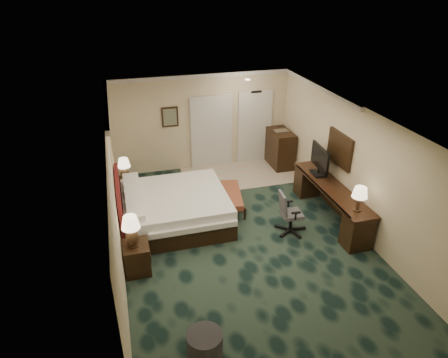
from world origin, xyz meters
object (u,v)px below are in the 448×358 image
object	(u,v)px
bed	(176,209)
desk	(330,202)
nightstand_far	(127,190)
bed_bench	(231,200)
lamp_near	(131,231)
ottoman	(205,344)
minibar	(280,148)
nightstand_near	(137,258)
tv	(320,161)
desk_chair	(292,212)
lamp_far	(124,169)

from	to	relation	value
bed	desk	distance (m)	3.52
nightstand_far	bed_bench	size ratio (longest dim) A/B	0.42
bed	bed_bench	world-z (taller)	bed
lamp_near	ottoman	size ratio (longest dim) A/B	1.18
bed	minibar	bearing A→B (deg)	32.63
nightstand_near	tv	xyz separation A→B (m)	(4.41, 1.36, 0.86)
lamp_near	tv	xyz separation A→B (m)	(4.45, 1.37, 0.24)
lamp_near	minibar	world-z (taller)	lamp_near
desk_chair	minibar	xyz separation A→B (m)	(1.07, 3.23, 0.04)
lamp_near	bed_bench	bearing A→B (deg)	35.49
desk	desk_chair	xyz separation A→B (m)	(-1.08, -0.29, 0.09)
nightstand_far	bed	bearing A→B (deg)	-53.62
bed	nightstand_near	xyz separation A→B (m)	(-0.98, -1.45, -0.06)
bed_bench	tv	distance (m)	2.29
desk_chair	minibar	size ratio (longest dim) A/B	0.93
minibar	lamp_near	bearing A→B (deg)	-140.57
nightstand_far	bed_bench	bearing A→B (deg)	-25.08
lamp_far	desk_chair	bearing A→B (deg)	-35.40
lamp_near	bed_bench	xyz separation A→B (m)	(2.39, 1.70, -0.70)
lamp_far	tv	world-z (taller)	tv
nightstand_near	nightstand_far	size ratio (longest dim) A/B	1.09
lamp_near	lamp_far	size ratio (longest dim) A/B	1.11
bed	minibar	size ratio (longest dim) A/B	2.15
nightstand_far	minibar	world-z (taller)	minibar
desk	minibar	bearing A→B (deg)	90.17
nightstand_near	desk_chair	world-z (taller)	desk_chair
nightstand_near	bed	bearing A→B (deg)	55.90
lamp_near	minibar	size ratio (longest dim) A/B	0.60
bed	lamp_near	world-z (taller)	lamp_near
ottoman	minibar	distance (m)	6.85
nightstand_far	lamp_near	xyz separation A→B (m)	(-0.02, -2.82, 0.64)
tv	desk_chair	xyz separation A→B (m)	(-1.07, -0.94, -0.67)
nightstand_near	minibar	xyz separation A→B (m)	(4.41, 3.65, 0.23)
nightstand_near	bed_bench	distance (m)	2.90
bed_bench	lamp_far	bearing A→B (deg)	165.48
ottoman	minibar	bearing A→B (deg)	58.22
bed_bench	desk_chair	xyz separation A→B (m)	(0.98, -1.28, 0.27)
lamp_far	ottoman	xyz separation A→B (m)	(0.83, -4.98, -0.64)
ottoman	minibar	world-z (taller)	minibar
nightstand_near	ottoman	world-z (taller)	nightstand_near
lamp_far	ottoman	world-z (taller)	lamp_far
lamp_far	minibar	size ratio (longest dim) A/B	0.54
lamp_far	ottoman	size ratio (longest dim) A/B	1.07
nightstand_near	desk	size ratio (longest dim) A/B	0.21
nightstand_near	lamp_near	xyz separation A→B (m)	(-0.04, -0.01, 0.62)
bed_bench	minibar	xyz separation A→B (m)	(2.06, 1.95, 0.31)
bed	desk	xyz separation A→B (m)	(3.44, -0.75, 0.04)
nightstand_near	lamp_far	bearing A→B (deg)	90.40
desk	desk_chair	bearing A→B (deg)	-165.20
nightstand_near	lamp_near	distance (m)	0.62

